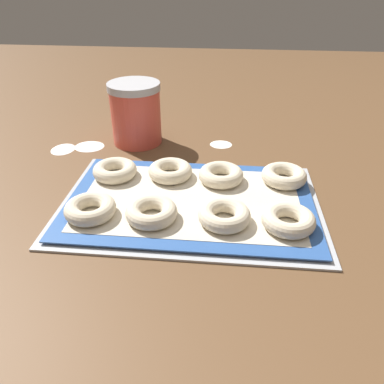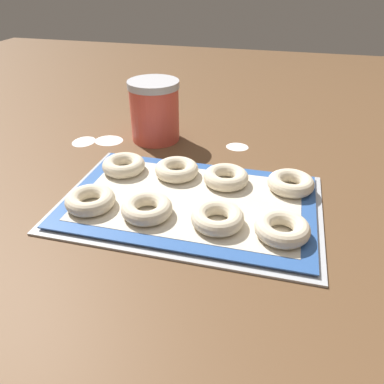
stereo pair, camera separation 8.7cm
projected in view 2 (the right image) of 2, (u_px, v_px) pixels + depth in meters
name	position (u px, v px, depth m)	size (l,w,h in m)	color
ground_plane	(190.00, 204.00, 0.68)	(2.80, 2.80, 0.00)	brown
baking_tray	(192.00, 201.00, 0.68)	(0.47, 0.31, 0.01)	#B2B5BA
baking_mat	(192.00, 199.00, 0.68)	(0.44, 0.28, 0.00)	#2D569E
bagel_front_far_left	(90.00, 200.00, 0.65)	(0.09, 0.09, 0.03)	beige
bagel_front_mid_left	(147.00, 208.00, 0.63)	(0.09, 0.09, 0.03)	beige
bagel_front_mid_right	(218.00, 218.00, 0.61)	(0.09, 0.09, 0.03)	beige
bagel_front_far_right	(282.00, 228.00, 0.58)	(0.09, 0.09, 0.03)	beige
bagel_back_far_left	(124.00, 165.00, 0.76)	(0.09, 0.09, 0.03)	beige
bagel_back_mid_left	(177.00, 169.00, 0.75)	(0.09, 0.09, 0.03)	beige
bagel_back_mid_right	(226.00, 177.00, 0.72)	(0.09, 0.09, 0.03)	beige
bagel_back_far_right	(291.00, 183.00, 0.70)	(0.09, 0.09, 0.03)	beige
flour_canister	(155.00, 111.00, 0.89)	(0.12, 0.12, 0.14)	#DB4C3D
flour_patch_near	(109.00, 140.00, 0.92)	(0.07, 0.06, 0.00)	white
flour_patch_far	(237.00, 146.00, 0.89)	(0.05, 0.05, 0.00)	white
flour_patch_side	(84.00, 141.00, 0.92)	(0.05, 0.06, 0.00)	white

